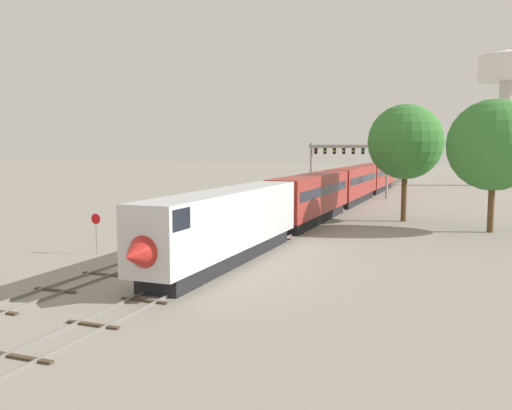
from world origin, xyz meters
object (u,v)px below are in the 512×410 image
passenger_train (336,189)px  signal_gantry (348,157)px  trackside_tree_left (494,145)px  trackside_tree_mid (406,142)px  water_tower (507,77)px  stop_sign (96,228)px

passenger_train → signal_gantry: signal_gantry is taller
signal_gantry → trackside_tree_left: (18.95, -29.25, 1.64)m
trackside_tree_mid → water_tower: bearing=78.6°
water_tower → stop_sign: bearing=-109.7°
stop_sign → signal_gantry: bearing=81.2°
trackside_tree_left → passenger_train: bearing=145.0°
passenger_train → trackside_tree_left: trackside_tree_left is taller
water_tower → trackside_tree_left: water_tower is taller
signal_gantry → trackside_tree_left: trackside_tree_left is taller
trackside_tree_left → trackside_tree_mid: size_ratio=0.99×
trackside_tree_mid → trackside_tree_left: bearing=-30.3°
passenger_train → stop_sign: bearing=-107.1°
passenger_train → water_tower: size_ratio=3.26×
trackside_tree_left → trackside_tree_mid: 9.35m
stop_sign → trackside_tree_left: size_ratio=0.24×
signal_gantry → trackside_tree_left: 34.89m
passenger_train → signal_gantry: bearing=97.3°
signal_gantry → stop_sign: bearing=-98.8°
stop_sign → passenger_train: bearing=72.9°
stop_sign → trackside_tree_mid: size_ratio=0.24×
water_tower → passenger_train: bearing=-111.3°
passenger_train → water_tower: 59.98m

